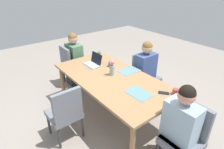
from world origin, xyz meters
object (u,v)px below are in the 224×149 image
(chair_head_right_left_mid, at_px, (71,64))
(flower_vase, at_px, (112,67))
(person_head_left_left_far, at_px, (179,133))
(coffee_mug_near_left, at_px, (110,64))
(coffee_mug_near_right, at_px, (99,54))
(coffee_mug_centre_left, at_px, (175,92))
(person_near_left_near, at_px, (145,74))
(chair_far_right_near, at_px, (65,112))
(chair_head_left_left_far, at_px, (186,134))
(person_head_right_left_mid, at_px, (75,63))
(chair_near_left_near, at_px, (144,73))
(laptop_head_right_left_mid, at_px, (94,63))
(dining_table, at_px, (112,81))
(phone_black, at_px, (164,93))

(chair_head_right_left_mid, relative_size, flower_vase, 3.33)
(person_head_left_left_far, height_order, coffee_mug_near_left, person_head_left_left_far)
(coffee_mug_near_right, height_order, coffee_mug_centre_left, coffee_mug_near_right)
(person_near_left_near, relative_size, chair_far_right_near, 1.33)
(flower_vase, bearing_deg, coffee_mug_near_right, -20.24)
(chair_far_right_near, bearing_deg, person_near_left_near, -87.95)
(chair_head_left_left_far, height_order, coffee_mug_centre_left, chair_head_left_left_far)
(person_head_right_left_mid, height_order, flower_vase, person_head_right_left_mid)
(chair_near_left_near, distance_m, person_head_left_left_far, 1.65)
(person_head_left_left_far, height_order, laptop_head_right_left_mid, person_head_left_left_far)
(chair_near_left_near, height_order, chair_far_right_near, same)
(person_head_right_left_mid, xyz_separation_m, coffee_mug_centre_left, (-2.32, -0.36, 0.26))
(flower_vase, bearing_deg, person_head_right_left_mid, 1.13)
(dining_table, bearing_deg, laptop_head_right_left_mid, -3.62)
(chair_head_left_left_far, xyz_separation_m, phone_black, (0.54, -0.20, 0.25))
(person_head_right_left_mid, relative_size, phone_black, 7.97)
(coffee_mug_near_right, relative_size, phone_black, 0.63)
(person_head_right_left_mid, bearing_deg, chair_head_left_left_far, -178.81)
(coffee_mug_centre_left, bearing_deg, person_head_left_left_far, 133.75)
(person_head_right_left_mid, height_order, phone_black, person_head_right_left_mid)
(person_near_left_near, distance_m, chair_far_right_near, 1.72)
(chair_head_left_left_far, relative_size, coffee_mug_near_right, 9.56)
(chair_far_right_near, xyz_separation_m, phone_black, (-0.79, -1.17, 0.25))
(person_near_left_near, relative_size, laptop_head_right_left_mid, 3.73)
(person_near_left_near, height_order, laptop_head_right_left_mid, person_near_left_near)
(person_head_right_left_mid, distance_m, person_head_left_left_far, 2.68)
(chair_near_left_near, distance_m, laptop_head_right_left_mid, 1.03)
(chair_far_right_near, bearing_deg, phone_black, -123.86)
(person_head_left_left_far, bearing_deg, coffee_mug_centre_left, -46.25)
(person_near_left_near, distance_m, laptop_head_right_left_mid, 1.02)
(dining_table, height_order, chair_near_left_near, chair_near_left_near)
(person_head_left_left_far, bearing_deg, chair_head_right_left_mid, 1.19)
(dining_table, relative_size, person_head_left_left_far, 1.81)
(chair_head_left_left_far, relative_size, person_head_left_left_far, 0.75)
(flower_vase, bearing_deg, chair_head_left_left_far, -178.76)
(coffee_mug_near_right, bearing_deg, person_head_right_left_mid, 35.52)
(chair_far_right_near, height_order, flower_vase, flower_vase)
(person_head_right_left_mid, xyz_separation_m, flower_vase, (-1.30, -0.03, 0.36))
(chair_head_left_left_far, height_order, coffee_mug_near_right, chair_head_left_left_far)
(coffee_mug_near_right, height_order, phone_black, coffee_mug_near_right)
(dining_table, bearing_deg, flower_vase, -38.19)
(flower_vase, height_order, coffee_mug_centre_left, flower_vase)
(chair_far_right_near, relative_size, coffee_mug_centre_left, 10.56)
(chair_near_left_near, bearing_deg, person_head_left_left_far, 147.92)
(chair_far_right_near, bearing_deg, chair_head_left_left_far, -143.65)
(chair_near_left_near, relative_size, laptop_head_right_left_mid, 2.81)
(person_head_left_left_far, distance_m, phone_black, 0.59)
(coffee_mug_near_right, bearing_deg, coffee_mug_centre_left, -179.16)
(chair_far_right_near, distance_m, phone_black, 1.44)
(chair_head_right_left_mid, height_order, coffee_mug_near_left, chair_head_right_left_mid)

